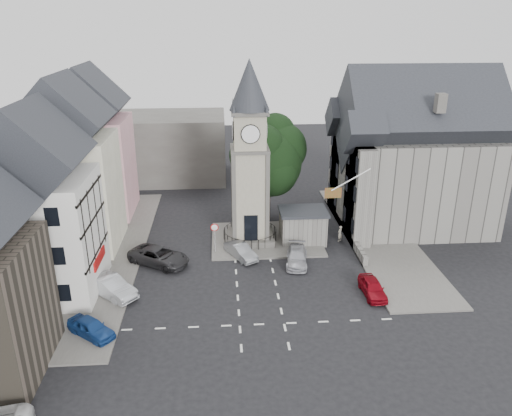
{
  "coord_description": "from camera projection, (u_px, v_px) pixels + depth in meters",
  "views": [
    {
      "loc": [
        -2.41,
        -33.93,
        19.48
      ],
      "look_at": [
        0.34,
        5.0,
        4.36
      ],
      "focal_mm": 35.0,
      "sensor_mm": 36.0,
      "label": 1
    }
  ],
  "objects": [
    {
      "name": "pedestrian",
      "position": [
        340.0,
        234.0,
        45.75
      ],
      "size": [
        0.65,
        0.64,
        1.51
      ],
      "primitive_type": "imported",
      "rotation": [
        0.0,
        0.0,
        3.9
      ],
      "color": "#A79D8A",
      "rests_on": "ground"
    },
    {
      "name": "car_west_grey",
      "position": [
        159.0,
        256.0,
        41.52
      ],
      "size": [
        5.75,
        4.77,
        1.46
      ],
      "primitive_type": "imported",
      "rotation": [
        0.0,
        0.0,
        1.03
      ],
      "color": "#28282A",
      "rests_on": "ground"
    },
    {
      "name": "car_island_east",
      "position": [
        297.0,
        257.0,
        41.68
      ],
      "size": [
        2.34,
        4.42,
        1.22
      ],
      "primitive_type": "imported",
      "rotation": [
        0.0,
        0.0,
        -0.16
      ],
      "color": "#AEB0B7",
      "rests_on": "ground"
    },
    {
      "name": "car_west_silver",
      "position": [
        111.0,
        287.0,
        36.83
      ],
      "size": [
        4.51,
        4.22,
        1.51
      ],
      "primitive_type": "imported",
      "rotation": [
        0.0,
        0.0,
        0.85
      ],
      "color": "#ACAEB4",
      "rests_on": "ground"
    },
    {
      "name": "road_markings",
      "position": [
        262.0,
        324.0,
        33.64
      ],
      "size": [
        20.0,
        8.0,
        0.01
      ],
      "primitive_type": "cube",
      "color": "silver",
      "rests_on": "ground"
    },
    {
      "name": "car_west_blue",
      "position": [
        91.0,
        328.0,
        32.22
      ],
      "size": [
        3.7,
        3.35,
        1.22
      ],
      "primitive_type": "imported",
      "rotation": [
        0.0,
        0.0,
        0.9
      ],
      "color": "navy",
      "rests_on": "ground"
    },
    {
      "name": "pavement_east",
      "position": [
        377.0,
        236.0,
        46.96
      ],
      "size": [
        6.0,
        26.0,
        0.14
      ],
      "primitive_type": "cube",
      "color": "#595651",
      "rests_on": "ground"
    },
    {
      "name": "terrace_pink",
      "position": [
        92.0,
        152.0,
        50.24
      ],
      "size": [
        8.1,
        7.6,
        12.8
      ],
      "color": "#CF8E96",
      "rests_on": "ground"
    },
    {
      "name": "car_island_silver",
      "position": [
        241.0,
        251.0,
        42.65
      ],
      "size": [
        2.98,
        3.89,
        1.23
      ],
      "primitive_type": "imported",
      "rotation": [
        0.0,
        0.0,
        0.52
      ],
      "color": "gray",
      "rests_on": "ground"
    },
    {
      "name": "stone_shelter",
      "position": [
        303.0,
        226.0,
        45.49
      ],
      "size": [
        4.3,
        3.3,
        3.08
      ],
      "color": "#66635E",
      "rests_on": "ground"
    },
    {
      "name": "backdrop_west",
      "position": [
        145.0,
        147.0,
        62.56
      ],
      "size": [
        20.0,
        10.0,
        8.0
      ],
      "primitive_type": "cube",
      "color": "#4C4944",
      "rests_on": "ground"
    },
    {
      "name": "town_tree",
      "position": [
        267.0,
        153.0,
        48.46
      ],
      "size": [
        7.2,
        7.2,
        10.8
      ],
      "color": "black",
      "rests_on": "ground"
    },
    {
      "name": "car_east_red",
      "position": [
        373.0,
        288.0,
        36.96
      ],
      "size": [
        1.57,
        3.67,
        1.23
      ],
      "primitive_type": "imported",
      "rotation": [
        0.0,
        0.0,
        0.03
      ],
      "color": "maroon",
      "rests_on": "ground"
    },
    {
      "name": "warning_sign_post",
      "position": [
        215.0,
        232.0,
        42.87
      ],
      "size": [
        0.7,
        0.19,
        2.85
      ],
      "color": "black",
      "rests_on": "ground"
    },
    {
      "name": "pavement_west",
      "position": [
        109.0,
        253.0,
        43.49
      ],
      "size": [
        6.0,
        30.0,
        0.14
      ],
      "primitive_type": "cube",
      "color": "#595651",
      "rests_on": "ground"
    },
    {
      "name": "clock_tower",
      "position": [
        250.0,
        155.0,
        43.25
      ],
      "size": [
        4.86,
        4.86,
        16.25
      ],
      "color": "#4C4944",
      "rests_on": "ground"
    },
    {
      "name": "central_island",
      "position": [
        266.0,
        239.0,
        46.26
      ],
      "size": [
        10.0,
        8.0,
        0.16
      ],
      "primitive_type": "cube",
      "color": "#595651",
      "rests_on": "ground"
    },
    {
      "name": "terrace_cream",
      "position": [
        70.0,
        176.0,
        42.8
      ],
      "size": [
        8.1,
        7.6,
        12.8
      ],
      "color": "beige",
      "rests_on": "ground"
    },
    {
      "name": "flagpole",
      "position": [
        351.0,
        180.0,
        40.47
      ],
      "size": [
        3.68,
        0.1,
        2.74
      ],
      "color": "white",
      "rests_on": "ground"
    },
    {
      "name": "ground",
      "position": [
        256.0,
        283.0,
        38.75
      ],
      "size": [
        120.0,
        120.0,
        0.0
      ],
      "primitive_type": "plane",
      "color": "black",
      "rests_on": "ground"
    },
    {
      "name": "east_boundary_wall",
      "position": [
        343.0,
        225.0,
        48.5
      ],
      "size": [
        0.4,
        16.0,
        0.9
      ],
      "primitive_type": "cube",
      "color": "#66635E",
      "rests_on": "ground"
    },
    {
      "name": "terrace_tudor",
      "position": [
        39.0,
        215.0,
        35.5
      ],
      "size": [
        8.1,
        7.6,
        12.0
      ],
      "color": "silver",
      "rests_on": "ground"
    },
    {
      "name": "east_building",
      "position": [
        410.0,
        163.0,
        47.75
      ],
      "size": [
        14.4,
        11.4,
        12.6
      ],
      "color": "#66635E",
      "rests_on": "ground"
    }
  ]
}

